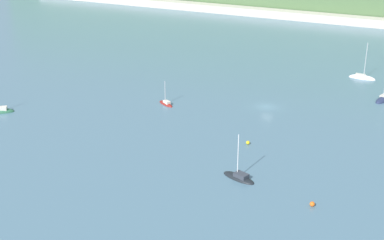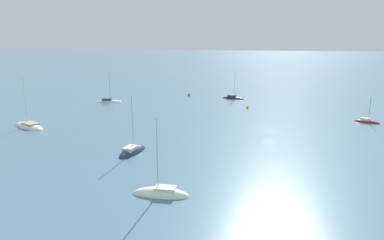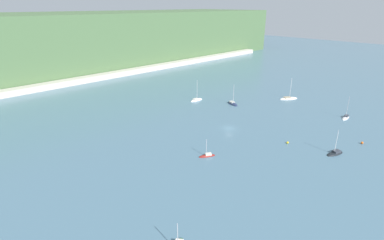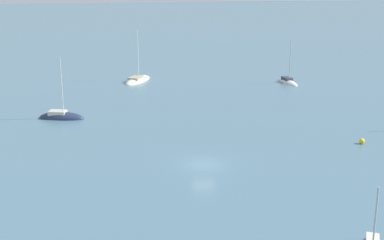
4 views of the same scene
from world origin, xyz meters
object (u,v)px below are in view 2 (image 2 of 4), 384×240
object	(u,v)px
sailboat_3	(161,195)
mooring_buoy_1	(189,94)
sailboat_4	(367,122)
sailboat_0	(29,127)
sailboat_1	(109,102)
sailboat_5	(132,152)
sailboat_2	(233,98)
mooring_buoy_0	(247,107)

from	to	relation	value
sailboat_3	mooring_buoy_1	bearing A→B (deg)	-82.72
sailboat_4	sailboat_0	bearing A→B (deg)	-141.63
sailboat_1	sailboat_5	bearing A→B (deg)	-72.35
sailboat_5	mooring_buoy_1	bearing A→B (deg)	14.02
sailboat_0	mooring_buoy_1	bearing A→B (deg)	-93.18
sailboat_2	sailboat_4	world-z (taller)	sailboat_2
sailboat_1	sailboat_2	xyz separation A→B (m)	(-32.83, -9.02, 0.01)
sailboat_3	sailboat_5	world-z (taller)	sailboat_3
sailboat_0	sailboat_1	xyz separation A→B (m)	(-6.75, -27.72, 0.05)
sailboat_3	mooring_buoy_0	world-z (taller)	sailboat_3
sailboat_4	mooring_buoy_0	size ratio (longest dim) A/B	8.65
sailboat_2	sailboat_4	distance (m)	37.33
sailboat_1	mooring_buoy_1	world-z (taller)	sailboat_1
sailboat_0	sailboat_2	distance (m)	54.01
sailboat_0	sailboat_1	size ratio (longest dim) A/B	1.17
sailboat_0	sailboat_2	size ratio (longest dim) A/B	1.28
sailboat_2	mooring_buoy_1	xyz separation A→B (m)	(12.87, -3.17, 0.26)
sailboat_2	sailboat_4	bearing A→B (deg)	-24.85
sailboat_5	sailboat_1	bearing A→B (deg)	39.91
mooring_buoy_0	mooring_buoy_1	distance (m)	23.19
sailboat_4	mooring_buoy_0	world-z (taller)	sailboat_4
mooring_buoy_0	sailboat_1	bearing A→B (deg)	-6.47
sailboat_2	mooring_buoy_1	size ratio (longest dim) A/B	10.78
sailboat_0	mooring_buoy_1	size ratio (longest dim) A/B	13.76
sailboat_1	mooring_buoy_1	size ratio (longest dim) A/B	11.76
sailboat_1	sailboat_4	xyz separation A→B (m)	(-60.57, 15.96, -0.01)
mooring_buoy_1	sailboat_4	bearing A→B (deg)	145.27
sailboat_2	mooring_buoy_0	world-z (taller)	sailboat_2
mooring_buoy_0	mooring_buoy_1	bearing A→B (deg)	-44.72
sailboat_5	sailboat_2	bearing A→B (deg)	-0.41
mooring_buoy_0	sailboat_5	bearing A→B (deg)	63.04
sailboat_0	sailboat_4	bearing A→B (deg)	-139.47
sailboat_3	sailboat_4	bearing A→B (deg)	-128.97
sailboat_0	sailboat_2	world-z (taller)	sailboat_0
sailboat_5	sailboat_0	bearing A→B (deg)	78.24
sailboat_4	sailboat_2	bearing A→B (deg)	166.46
sailboat_3	sailboat_1	bearing A→B (deg)	-62.72
sailboat_1	sailboat_5	xyz separation A→B (m)	(-17.78, 40.84, -0.03)
sailboat_4	sailboat_5	world-z (taller)	sailboat_5
sailboat_0	sailboat_4	xyz separation A→B (m)	(-67.33, -11.76, 0.04)
sailboat_4	mooring_buoy_1	distance (m)	49.41
sailboat_0	mooring_buoy_1	world-z (taller)	sailboat_0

